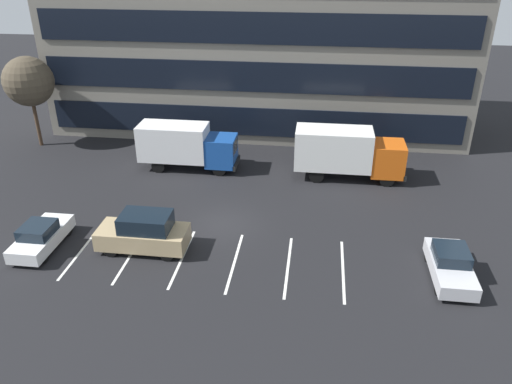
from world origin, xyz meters
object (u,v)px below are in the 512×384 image
(sedan_silver, at_px, (450,265))
(box_truck_blue, at_px, (186,145))
(suv_tan, at_px, (144,233))
(sedan_white, at_px, (41,236))
(box_truck_orange, at_px, (347,151))
(bare_tree, at_px, (28,82))

(sedan_silver, bearing_deg, box_truck_blue, 145.16)
(suv_tan, height_order, sedan_white, suv_tan)
(box_truck_orange, relative_size, sedan_white, 1.78)
(box_truck_orange, xyz_separation_m, suv_tan, (-11.00, -10.62, -0.93))
(suv_tan, bearing_deg, sedan_silver, -1.80)
(suv_tan, xyz_separation_m, sedan_white, (-5.59, -0.57, -0.33))
(sedan_silver, height_order, bare_tree, bare_tree)
(sedan_silver, bearing_deg, bare_tree, 153.98)
(suv_tan, xyz_separation_m, bare_tree, (-13.42, 13.75, 4.18))
(sedan_silver, relative_size, bare_tree, 0.61)
(sedan_silver, relative_size, sedan_white, 1.02)
(box_truck_orange, relative_size, sedan_silver, 1.74)
(box_truck_orange, relative_size, suv_tan, 1.58)
(box_truck_blue, relative_size, box_truck_orange, 0.94)
(box_truck_blue, relative_size, suv_tan, 1.48)
(bare_tree, bearing_deg, suv_tan, -45.70)
(sedan_silver, distance_m, sedan_white, 21.35)
(box_truck_blue, xyz_separation_m, box_truck_orange, (11.43, -0.15, 0.13))
(box_truck_orange, xyz_separation_m, sedan_white, (-16.60, -11.19, -1.26))
(box_truck_blue, bearing_deg, bare_tree, 167.09)
(sedan_white, bearing_deg, box_truck_blue, 65.52)
(box_truck_orange, relative_size, bare_tree, 1.06)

